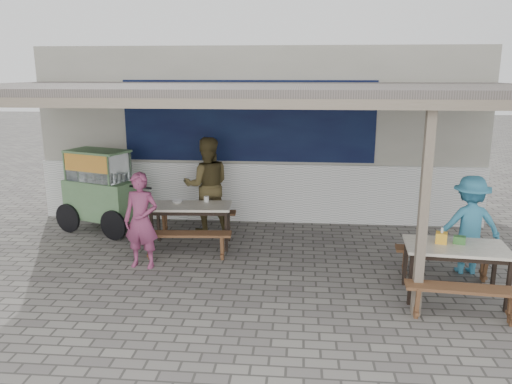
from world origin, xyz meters
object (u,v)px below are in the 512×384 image
object	(u,v)px
table_right	(456,251)
patron_right_table	(469,225)
bench_right_street	(465,296)
condiment_jar	(206,199)
bench_left_wall	(196,217)
donation_box	(459,240)
patron_wall_side	(207,185)
vendor_cart	(101,188)
table_left	(191,209)
condiment_bowl	(177,202)
patron_street_side	(141,221)
bench_right_wall	(445,257)
tissue_box	(441,238)
bench_left_street	(186,239)

from	to	relation	value
table_right	patron_right_table	distance (m)	1.06
bench_right_street	condiment_jar	size ratio (longest dim) A/B	14.37
table_right	condiment_jar	xyz separation A→B (m)	(-3.76, 1.98, 0.13)
bench_left_wall	donation_box	xyz separation A→B (m)	(4.09, -2.27, 0.46)
patron_wall_side	bench_right_street	bearing A→B (deg)	125.89
table_right	patron_right_table	xyz separation A→B (m)	(0.46, 0.96, 0.08)
vendor_cart	bench_right_street	bearing A→B (deg)	-8.38
table_left	vendor_cart	distance (m)	2.04
donation_box	condiment_bowl	bearing A→B (deg)	157.86
vendor_cart	patron_wall_side	world-z (taller)	patron_wall_side
patron_street_side	condiment_jar	size ratio (longest dim) A/B	15.16
table_left	vendor_cart	bearing A→B (deg)	155.19
table_left	bench_right_street	distance (m)	4.61
bench_left_wall	condiment_bowl	xyz separation A→B (m)	(-0.22, -0.52, 0.44)
vendor_cart	condiment_bowl	size ratio (longest dim) A/B	10.36
vendor_cart	table_right	bearing A→B (deg)	-2.86
table_left	bench_right_wall	world-z (taller)	table_left
patron_right_table	donation_box	size ratio (longest dim) A/B	9.61
bench_right_wall	patron_street_side	distance (m)	4.63
bench_left_wall	patron_street_side	bearing A→B (deg)	-111.37
table_right	bench_right_wall	distance (m)	0.75
bench_right_street	donation_box	size ratio (longest dim) A/B	9.15
patron_street_side	tissue_box	xyz separation A→B (m)	(4.37, -0.62, 0.06)
bench_right_wall	tissue_box	world-z (taller)	tissue_box
bench_left_street	donation_box	bearing A→B (deg)	-18.30
patron_wall_side	condiment_jar	distance (m)	0.62
table_left	vendor_cart	world-z (taller)	vendor_cart
condiment_bowl	bench_right_wall	bearing A→B (deg)	-15.28
table_left	bench_left_street	size ratio (longest dim) A/B	0.95
table_right	donation_box	bearing A→B (deg)	61.51
tissue_box	condiment_bowl	world-z (taller)	tissue_box
patron_street_side	condiment_bowl	world-z (taller)	patron_street_side
donation_box	vendor_cart	bearing A→B (deg)	158.37
bench_left_street	condiment_jar	distance (m)	1.01
bench_left_wall	bench_right_wall	xyz separation A→B (m)	(4.10, -1.69, -0.00)
table_right	condiment_jar	size ratio (longest dim) A/B	13.80
vendor_cart	tissue_box	xyz separation A→B (m)	(5.71, -2.35, -0.03)
bench_right_wall	patron_right_table	bearing A→B (deg)	41.11
bench_right_street	vendor_cart	world-z (taller)	vendor_cart
bench_right_wall	donation_box	distance (m)	0.74
table_right	donation_box	distance (m)	0.17
bench_left_wall	tissue_box	distance (m)	4.50
bench_left_wall	patron_wall_side	distance (m)	0.64
table_right	condiment_jar	bearing A→B (deg)	157.41
table_right	vendor_cart	xyz separation A→B (m)	(-5.89, 2.45, 0.18)
bench_left_street	patron_right_table	world-z (taller)	patron_right_table
patron_right_table	tissue_box	xyz separation A→B (m)	(-0.64, -0.86, 0.07)
donation_box	bench_left_wall	bearing A→B (deg)	150.99
vendor_cart	donation_box	xyz separation A→B (m)	(5.95, -2.36, -0.05)
vendor_cart	tissue_box	world-z (taller)	vendor_cart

